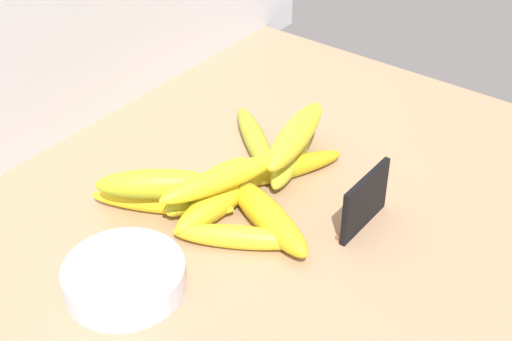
{
  "coord_description": "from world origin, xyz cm",
  "views": [
    {
      "loc": [
        -62.12,
        -47.93,
        68.52
      ],
      "look_at": [
        5.77,
        3.34,
        8.0
      ],
      "focal_mm": 51.6,
      "sensor_mm": 36.0,
      "label": 1
    }
  ],
  "objects_px": {
    "fruit_bowl": "(124,278)",
    "banana_0": "(256,141)",
    "banana_7": "(287,168)",
    "banana_1": "(222,198)",
    "banana_8": "(222,178)",
    "banana_9": "(296,135)",
    "banana_3": "(162,202)",
    "banana_10": "(156,184)",
    "banana_5": "(267,215)",
    "banana_2": "(210,186)",
    "banana_6": "(293,151)",
    "chalkboard_sign": "(365,203)",
    "banana_4": "(238,237)"
  },
  "relations": [
    {
      "from": "chalkboard_sign",
      "to": "banana_0",
      "type": "height_order",
      "value": "chalkboard_sign"
    },
    {
      "from": "banana_10",
      "to": "banana_6",
      "type": "bearing_deg",
      "value": -18.91
    },
    {
      "from": "fruit_bowl",
      "to": "banana_1",
      "type": "height_order",
      "value": "banana_1"
    },
    {
      "from": "banana_6",
      "to": "banana_4",
      "type": "bearing_deg",
      "value": -164.93
    },
    {
      "from": "banana_5",
      "to": "banana_0",
      "type": "bearing_deg",
      "value": 41.52
    },
    {
      "from": "banana_0",
      "to": "banana_4",
      "type": "xyz_separation_m",
      "value": [
        -0.2,
        -0.12,
        -0.0
      ]
    },
    {
      "from": "fruit_bowl",
      "to": "banana_2",
      "type": "xyz_separation_m",
      "value": [
        0.21,
        0.04,
        0.0
      ]
    },
    {
      "from": "banana_6",
      "to": "banana_8",
      "type": "bearing_deg",
      "value": 177.7
    },
    {
      "from": "banana_0",
      "to": "banana_5",
      "type": "relative_size",
      "value": 1.08
    },
    {
      "from": "banana_1",
      "to": "banana_10",
      "type": "relative_size",
      "value": 1.13
    },
    {
      "from": "chalkboard_sign",
      "to": "banana_4",
      "type": "height_order",
      "value": "chalkboard_sign"
    },
    {
      "from": "banana_1",
      "to": "banana_9",
      "type": "height_order",
      "value": "banana_9"
    },
    {
      "from": "banana_4",
      "to": "banana_6",
      "type": "xyz_separation_m",
      "value": [
        0.21,
        0.06,
        0.0
      ]
    },
    {
      "from": "chalkboard_sign",
      "to": "banana_10",
      "type": "xyz_separation_m",
      "value": [
        -0.15,
        0.24,
        0.02
      ]
    },
    {
      "from": "banana_3",
      "to": "banana_4",
      "type": "xyz_separation_m",
      "value": [
        0.01,
        -0.13,
        -0.0
      ]
    },
    {
      "from": "banana_7",
      "to": "banana_10",
      "type": "distance_m",
      "value": 0.21
    },
    {
      "from": "fruit_bowl",
      "to": "banana_3",
      "type": "xyz_separation_m",
      "value": [
        0.14,
        0.07,
        -0.0
      ]
    },
    {
      "from": "banana_2",
      "to": "banana_10",
      "type": "height_order",
      "value": "banana_10"
    },
    {
      "from": "banana_2",
      "to": "banana_9",
      "type": "height_order",
      "value": "banana_9"
    },
    {
      "from": "banana_5",
      "to": "banana_8",
      "type": "bearing_deg",
      "value": 97.84
    },
    {
      "from": "banana_6",
      "to": "banana_8",
      "type": "xyz_separation_m",
      "value": [
        -0.16,
        0.01,
        0.04
      ]
    },
    {
      "from": "fruit_bowl",
      "to": "banana_0",
      "type": "bearing_deg",
      "value": 9.3
    },
    {
      "from": "banana_3",
      "to": "banana_5",
      "type": "distance_m",
      "value": 0.15
    },
    {
      "from": "chalkboard_sign",
      "to": "banana_3",
      "type": "relative_size",
      "value": 0.53
    },
    {
      "from": "fruit_bowl",
      "to": "banana_4",
      "type": "xyz_separation_m",
      "value": [
        0.15,
        -0.06,
        -0.0
      ]
    },
    {
      "from": "banana_2",
      "to": "fruit_bowl",
      "type": "bearing_deg",
      "value": -170.16
    },
    {
      "from": "chalkboard_sign",
      "to": "banana_9",
      "type": "relative_size",
      "value": 0.56
    },
    {
      "from": "banana_0",
      "to": "banana_1",
      "type": "xyz_separation_m",
      "value": [
        -0.15,
        -0.05,
        0.0
      ]
    },
    {
      "from": "chalkboard_sign",
      "to": "banana_2",
      "type": "relative_size",
      "value": 0.64
    },
    {
      "from": "banana_2",
      "to": "banana_3",
      "type": "height_order",
      "value": "banana_2"
    },
    {
      "from": "banana_1",
      "to": "banana_4",
      "type": "height_order",
      "value": "banana_1"
    },
    {
      "from": "banana_3",
      "to": "banana_7",
      "type": "distance_m",
      "value": 0.2
    },
    {
      "from": "fruit_bowl",
      "to": "banana_7",
      "type": "relative_size",
      "value": 0.82
    },
    {
      "from": "banana_3",
      "to": "banana_9",
      "type": "distance_m",
      "value": 0.22
    },
    {
      "from": "banana_4",
      "to": "banana_0",
      "type": "bearing_deg",
      "value": 31.21
    },
    {
      "from": "banana_0",
      "to": "banana_7",
      "type": "distance_m",
      "value": 0.09
    },
    {
      "from": "banana_3",
      "to": "banana_7",
      "type": "relative_size",
      "value": 1.12
    },
    {
      "from": "banana_9",
      "to": "banana_8",
      "type": "bearing_deg",
      "value": 172.36
    },
    {
      "from": "banana_9",
      "to": "banana_10",
      "type": "xyz_separation_m",
      "value": [
        -0.21,
        0.09,
        -0.01
      ]
    },
    {
      "from": "banana_4",
      "to": "banana_8",
      "type": "relative_size",
      "value": 0.96
    },
    {
      "from": "banana_6",
      "to": "banana_7",
      "type": "relative_size",
      "value": 1.08
    },
    {
      "from": "banana_7",
      "to": "banana_8",
      "type": "bearing_deg",
      "value": 169.57
    },
    {
      "from": "banana_2",
      "to": "banana_9",
      "type": "distance_m",
      "value": 0.15
    },
    {
      "from": "banana_1",
      "to": "banana_8",
      "type": "relative_size",
      "value": 1.01
    },
    {
      "from": "banana_1",
      "to": "banana_8",
      "type": "distance_m",
      "value": 0.04
    },
    {
      "from": "banana_0",
      "to": "banana_3",
      "type": "height_order",
      "value": "same"
    },
    {
      "from": "banana_4",
      "to": "banana_9",
      "type": "distance_m",
      "value": 0.2
    },
    {
      "from": "banana_5",
      "to": "banana_8",
      "type": "distance_m",
      "value": 0.08
    },
    {
      "from": "banana_5",
      "to": "banana_4",
      "type": "bearing_deg",
      "value": 171.88
    },
    {
      "from": "banana_5",
      "to": "banana_9",
      "type": "distance_m",
      "value": 0.15
    }
  ]
}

